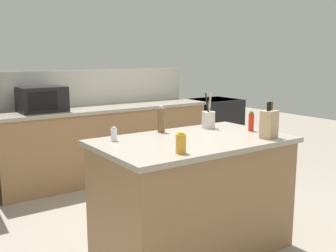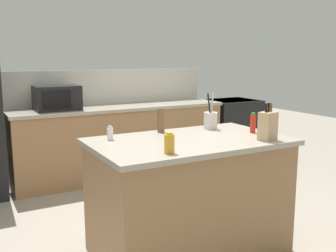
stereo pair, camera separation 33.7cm
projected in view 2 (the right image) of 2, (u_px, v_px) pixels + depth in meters
name	position (u px, v px, depth m)	size (l,w,h in m)	color
ground_plane	(188.00, 250.00, 3.25)	(14.00, 14.00, 0.00)	gray
back_counter_run	(121.00, 141.00, 5.21)	(2.81, 0.66, 0.94)	#936B47
wall_backsplash	(111.00, 87.00, 5.35)	(2.77, 0.03, 0.46)	beige
kitchen_island	(189.00, 196.00, 3.17)	(1.54, 0.92, 0.94)	#936B47
range_oven	(231.00, 129.00, 6.07)	(0.76, 0.65, 0.92)	black
microwave	(57.00, 98.00, 4.71)	(0.52, 0.39, 0.29)	black
knife_block	(268.00, 126.00, 3.03)	(0.15, 0.13, 0.29)	tan
utensil_crock	(211.00, 120.00, 3.50)	(0.12, 0.12, 0.32)	beige
salt_shaker	(110.00, 133.00, 3.05)	(0.05, 0.05, 0.11)	silver
pepper_grinder	(161.00, 120.00, 3.35)	(0.06, 0.06, 0.23)	brown
hot_sauce_bottle	(253.00, 123.00, 3.33)	(0.05, 0.05, 0.17)	red
honey_jar	(169.00, 143.00, 2.62)	(0.07, 0.07, 0.15)	gold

